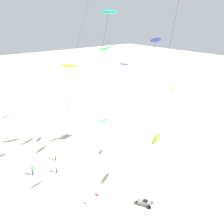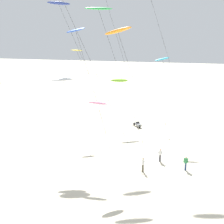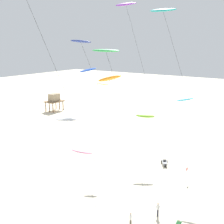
{
  "view_description": "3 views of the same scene",
  "coord_description": "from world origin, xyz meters",
  "px_view_note": "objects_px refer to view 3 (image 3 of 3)",
  "views": [
    {
      "loc": [
        27.58,
        -14.2,
        22.73
      ],
      "look_at": [
        -2.39,
        9.87,
        8.03
      ],
      "focal_mm": 41.47,
      "sensor_mm": 36.0,
      "label": 1
    },
    {
      "loc": [
        -38.58,
        -3.46,
        15.1
      ],
      "look_at": [
        0.6,
        7.48,
        4.66
      ],
      "focal_mm": 48.88,
      "sensor_mm": 36.0,
      "label": 2
    },
    {
      "loc": [
        -30.82,
        -12.19,
        19.01
      ],
      "look_at": [
        -0.02,
        8.99,
        10.09
      ],
      "focal_mm": 47.08,
      "sensor_mm": 36.0,
      "label": 3
    }
  ],
  "objects_px": {
    "kite_white": "(67,120)",
    "kite_yellow": "(104,87)",
    "kite_flyer_middle": "(131,219)",
    "kite_orange": "(110,79)",
    "marker_flag": "(186,172)",
    "kite_purple": "(126,5)",
    "kite_navy": "(81,42)",
    "kite_teal": "(163,11)",
    "kite_pink": "(82,152)",
    "kite_cyan": "(185,101)",
    "kite_blue": "(88,72)",
    "kite_flyer_furthest": "(158,209)",
    "kite_green": "(106,52)",
    "kite_lime": "(145,116)",
    "beach_buggy": "(165,162)",
    "stilt_house": "(54,99)"
  },
  "relations": [
    {
      "from": "kite_flyer_furthest",
      "to": "kite_white",
      "type": "bearing_deg",
      "value": 98.71
    },
    {
      "from": "kite_flyer_middle",
      "to": "stilt_house",
      "type": "height_order",
      "value": "stilt_house"
    },
    {
      "from": "stilt_house",
      "to": "marker_flag",
      "type": "bearing_deg",
      "value": -114.15
    },
    {
      "from": "kite_pink",
      "to": "kite_orange",
      "type": "bearing_deg",
      "value": -24.58
    },
    {
      "from": "kite_white",
      "to": "kite_teal",
      "type": "relative_size",
      "value": 0.44
    },
    {
      "from": "kite_yellow",
      "to": "kite_white",
      "type": "bearing_deg",
      "value": -167.23
    },
    {
      "from": "kite_white",
      "to": "kite_yellow",
      "type": "bearing_deg",
      "value": 12.77
    },
    {
      "from": "kite_blue",
      "to": "kite_white",
      "type": "xyz_separation_m",
      "value": [
        -3.91,
        0.27,
        -5.5
      ]
    },
    {
      "from": "kite_orange",
      "to": "marker_flag",
      "type": "xyz_separation_m",
      "value": [
        12.5,
        -4.22,
        -13.87
      ]
    },
    {
      "from": "kite_green",
      "to": "beach_buggy",
      "type": "distance_m",
      "value": 21.29
    },
    {
      "from": "kite_navy",
      "to": "stilt_house",
      "type": "bearing_deg",
      "value": 51.49
    },
    {
      "from": "kite_pink",
      "to": "kite_cyan",
      "type": "bearing_deg",
      "value": -16.66
    },
    {
      "from": "kite_orange",
      "to": "kite_flyer_furthest",
      "type": "distance_m",
      "value": 15.43
    },
    {
      "from": "kite_green",
      "to": "kite_blue",
      "type": "relative_size",
      "value": 1.14
    },
    {
      "from": "kite_yellow",
      "to": "kite_cyan",
      "type": "bearing_deg",
      "value": -86.51
    },
    {
      "from": "kite_teal",
      "to": "kite_pink",
      "type": "relative_size",
      "value": 2.72
    },
    {
      "from": "kite_flyer_furthest",
      "to": "marker_flag",
      "type": "bearing_deg",
      "value": 2.46
    },
    {
      "from": "kite_purple",
      "to": "kite_yellow",
      "type": "height_order",
      "value": "kite_purple"
    },
    {
      "from": "kite_purple",
      "to": "kite_yellow",
      "type": "distance_m",
      "value": 12.34
    },
    {
      "from": "kite_lime",
      "to": "kite_blue",
      "type": "bearing_deg",
      "value": 162.69
    },
    {
      "from": "kite_orange",
      "to": "kite_pink",
      "type": "bearing_deg",
      "value": 155.42
    },
    {
      "from": "kite_cyan",
      "to": "kite_yellow",
      "type": "bearing_deg",
      "value": 93.49
    },
    {
      "from": "kite_cyan",
      "to": "kite_blue",
      "type": "height_order",
      "value": "kite_blue"
    },
    {
      "from": "kite_purple",
      "to": "kite_navy",
      "type": "relative_size",
      "value": 1.28
    },
    {
      "from": "kite_white",
      "to": "kite_flyer_furthest",
      "type": "bearing_deg",
      "value": -81.29
    },
    {
      "from": "kite_pink",
      "to": "beach_buggy",
      "type": "bearing_deg",
      "value": -2.08
    },
    {
      "from": "kite_blue",
      "to": "beach_buggy",
      "type": "height_order",
      "value": "kite_blue"
    },
    {
      "from": "kite_white",
      "to": "kite_flyer_middle",
      "type": "xyz_separation_m",
      "value": [
        -1.57,
        -10.09,
        -8.95
      ]
    },
    {
      "from": "kite_cyan",
      "to": "kite_blue",
      "type": "relative_size",
      "value": 0.75
    },
    {
      "from": "kite_orange",
      "to": "marker_flag",
      "type": "height_order",
      "value": "kite_orange"
    },
    {
      "from": "kite_green",
      "to": "kite_teal",
      "type": "height_order",
      "value": "kite_teal"
    },
    {
      "from": "kite_purple",
      "to": "kite_lime",
      "type": "bearing_deg",
      "value": -76.56
    },
    {
      "from": "kite_navy",
      "to": "kite_flyer_middle",
      "type": "distance_m",
      "value": 24.03
    },
    {
      "from": "kite_lime",
      "to": "beach_buggy",
      "type": "xyz_separation_m",
      "value": [
        1.38,
        -2.94,
        -7.47
      ]
    },
    {
      "from": "kite_yellow",
      "to": "kite_flyer_furthest",
      "type": "bearing_deg",
      "value": -123.43
    },
    {
      "from": "kite_lime",
      "to": "kite_flyer_middle",
      "type": "height_order",
      "value": "kite_lime"
    },
    {
      "from": "kite_cyan",
      "to": "kite_flyer_furthest",
      "type": "height_order",
      "value": "kite_cyan"
    },
    {
      "from": "marker_flag",
      "to": "stilt_house",
      "type": "bearing_deg",
      "value": 65.85
    },
    {
      "from": "kite_blue",
      "to": "stilt_house",
      "type": "xyz_separation_m",
      "value": [
        28.65,
        35.87,
        -11.96
      ]
    },
    {
      "from": "kite_cyan",
      "to": "kite_flyer_middle",
      "type": "xyz_separation_m",
      "value": [
        -13.47,
        0.25,
        -10.51
      ]
    },
    {
      "from": "kite_green",
      "to": "kite_teal",
      "type": "distance_m",
      "value": 8.97
    },
    {
      "from": "kite_blue",
      "to": "kite_flyer_furthest",
      "type": "height_order",
      "value": "kite_blue"
    },
    {
      "from": "kite_blue",
      "to": "kite_orange",
      "type": "bearing_deg",
      "value": -125.75
    },
    {
      "from": "beach_buggy",
      "to": "kite_white",
      "type": "bearing_deg",
      "value": 157.51
    },
    {
      "from": "kite_blue",
      "to": "kite_flyer_middle",
      "type": "distance_m",
      "value": 18.32
    },
    {
      "from": "kite_yellow",
      "to": "kite_pink",
      "type": "bearing_deg",
      "value": -151.63
    },
    {
      "from": "kite_cyan",
      "to": "marker_flag",
      "type": "height_order",
      "value": "kite_cyan"
    },
    {
      "from": "kite_lime",
      "to": "kite_purple",
      "type": "bearing_deg",
      "value": 103.44
    },
    {
      "from": "kite_green",
      "to": "kite_pink",
      "type": "height_order",
      "value": "kite_green"
    },
    {
      "from": "kite_blue",
      "to": "kite_flyer_furthest",
      "type": "relative_size",
      "value": 9.6
    }
  ]
}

